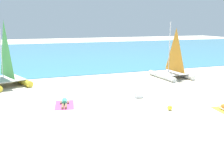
{
  "coord_description": "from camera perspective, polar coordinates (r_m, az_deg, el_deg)",
  "views": [
    {
      "loc": [
        -6.49,
        -12.47,
        4.85
      ],
      "look_at": [
        0.0,
        5.05,
        1.2
      ],
      "focal_mm": 42.97,
      "sensor_mm": 36.0,
      "label": 1
    }
  ],
  "objects": [
    {
      "name": "ground_plane",
      "position": [
        23.88,
        -4.13,
        -0.69
      ],
      "size": [
        120.0,
        120.0,
        0.0
      ],
      "primitive_type": "plane",
      "color": "beige"
    },
    {
      "name": "sunbather_left",
      "position": [
        16.33,
        -10.08,
        -5.91
      ],
      "size": [
        0.7,
        1.56,
        0.3
      ],
      "rotation": [
        0.0,
        0.0,
        -0.2
      ],
      "color": "#3FB28C",
      "rests_on": "towel_left"
    },
    {
      "name": "ocean_water",
      "position": [
        44.42,
        -11.85,
        4.58
      ],
      "size": [
        120.0,
        40.0,
        0.05
      ],
      "primitive_type": "cube",
      "color": "teal",
      "rests_on": "ground"
    },
    {
      "name": "towel_left",
      "position": [
        16.3,
        -10.07,
        -6.4
      ],
      "size": [
        1.45,
        2.08,
        0.01
      ],
      "primitive_type": "cube",
      "rotation": [
        0.0,
        0.0,
        -0.2
      ],
      "color": "#D84C99",
      "rests_on": "ground"
    },
    {
      "name": "cooler_box",
      "position": [
        17.62,
        5.74,
        -4.37
      ],
      "size": [
        0.5,
        0.36,
        0.36
      ],
      "primitive_type": "cube",
      "color": "white",
      "rests_on": "ground"
    },
    {
      "name": "beach_ball",
      "position": [
        15.47,
        12.2,
        -6.92
      ],
      "size": [
        0.28,
        0.28,
        0.28
      ],
      "primitive_type": "sphere",
      "color": "yellow",
      "rests_on": "ground"
    },
    {
      "name": "sailboat_yellow",
      "position": [
        22.47,
        -21.73,
        -0.02
      ],
      "size": [
        4.02,
        4.98,
        5.63
      ],
      "rotation": [
        0.0,
        0.0,
        0.34
      ],
      "color": "yellow",
      "rests_on": "ground"
    },
    {
      "name": "sailboat_white",
      "position": [
        24.33,
        12.61,
        1.04
      ],
      "size": [
        2.61,
        3.89,
        4.9
      ],
      "rotation": [
        0.0,
        0.0,
        0.06
      ],
      "color": "white",
      "rests_on": "ground"
    }
  ]
}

